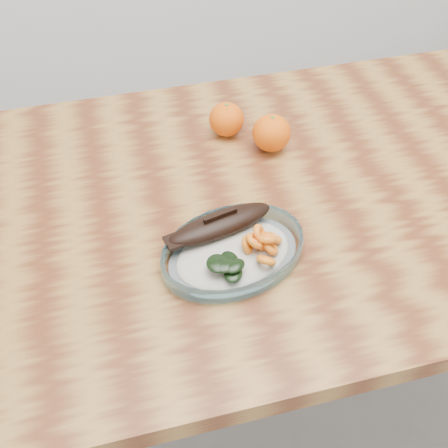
% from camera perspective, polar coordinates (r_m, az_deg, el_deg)
% --- Properties ---
extents(ground, '(3.00, 3.00, 0.00)m').
position_cam_1_polar(ground, '(1.65, 3.35, -16.43)').
color(ground, slate).
rests_on(ground, ground).
extents(dining_table, '(1.20, 0.80, 0.75)m').
position_cam_1_polar(dining_table, '(1.12, 4.74, -0.43)').
color(dining_table, '#5E2D16').
rests_on(dining_table, ground).
extents(plated_meal, '(0.54, 0.54, 0.08)m').
position_cam_1_polar(plated_meal, '(0.92, 0.91, -2.60)').
color(plated_meal, white).
rests_on(plated_meal, dining_table).
extents(orange_left, '(0.08, 0.08, 0.08)m').
position_cam_1_polar(orange_left, '(1.12, 4.85, 9.20)').
color(orange_left, '#ED4F04').
rests_on(orange_left, dining_table).
extents(orange_right, '(0.07, 0.07, 0.07)m').
position_cam_1_polar(orange_right, '(1.16, 0.26, 10.59)').
color(orange_right, '#ED4F04').
rests_on(orange_right, dining_table).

